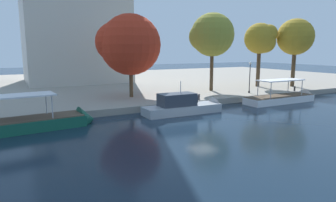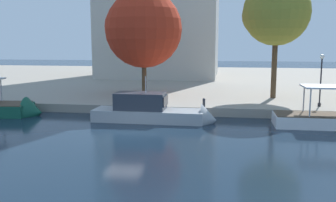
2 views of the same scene
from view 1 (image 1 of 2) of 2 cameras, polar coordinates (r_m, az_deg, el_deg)
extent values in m
plane|color=#142333|center=(29.06, 6.56, -4.32)|extent=(220.00, 220.00, 0.00)
cube|color=gray|center=(60.85, -12.41, 3.19)|extent=(120.00, 55.00, 0.76)
cube|color=#14513D|center=(29.20, -28.06, -4.80)|extent=(13.12, 4.20, 1.43)
cone|color=#14513D|center=(30.52, -14.99, -3.39)|extent=(1.65, 2.81, 2.69)
cube|color=brown|center=(29.03, -28.18, -3.35)|extent=(12.85, 4.03, 0.08)
cylinder|color=#B2B2B7|center=(30.48, -21.92, -0.35)|extent=(0.10, 0.10, 1.99)
cylinder|color=#B2B2B7|center=(28.17, -20.94, -1.06)|extent=(0.10, 0.10, 1.99)
cube|color=silver|center=(28.68, -28.51, 0.72)|extent=(8.22, 3.50, 0.12)
cube|color=#9EA3A8|center=(33.54, 2.68, -1.93)|extent=(8.87, 2.70, 1.35)
cone|color=#9EA3A8|center=(36.14, 9.33, -1.20)|extent=(1.23, 2.49, 2.47)
cube|color=#2D333D|center=(32.97, 1.70, 0.27)|extent=(4.00, 2.13, 1.35)
cube|color=black|center=(33.73, 4.01, 0.57)|extent=(1.08, 1.96, 0.81)
cylinder|color=silver|center=(33.00, 2.39, 2.60)|extent=(0.08, 0.08, 1.31)
cube|color=white|center=(42.93, 20.18, -0.02)|extent=(10.41, 2.86, 1.32)
cone|color=white|center=(47.31, 24.78, 0.53)|extent=(1.42, 2.51, 2.50)
cube|color=brown|center=(42.82, 20.24, 0.91)|extent=(10.21, 2.72, 0.08)
cylinder|color=#B2B2B7|center=(45.56, 21.66, 2.64)|extent=(0.10, 0.10, 2.01)
cylinder|color=#B2B2B7|center=(44.18, 23.86, 2.30)|extent=(0.10, 0.10, 2.01)
cylinder|color=#B2B2B7|center=(41.37, 16.54, 2.28)|extent=(0.10, 0.10, 2.01)
cylinder|color=#B2B2B7|center=(39.84, 18.78, 1.89)|extent=(0.10, 0.10, 2.01)
cube|color=silver|center=(42.57, 20.40, 3.71)|extent=(6.46, 2.61, 0.12)
cylinder|color=#2D2D33|center=(38.17, 5.84, 0.64)|extent=(0.23, 0.23, 0.57)
sphere|color=#2D2D33|center=(38.12, 5.85, 1.15)|extent=(0.25, 0.25, 0.25)
cylinder|color=#2D2D33|center=(49.82, 22.69, 2.05)|extent=(0.26, 0.26, 0.57)
sphere|color=#2D2D33|center=(49.78, 22.71, 2.45)|extent=(0.28, 0.28, 0.28)
cylinder|color=black|center=(45.47, 15.10, 4.07)|extent=(0.12, 0.12, 4.14)
sphere|color=white|center=(45.32, 15.23, 6.89)|extent=(0.37, 0.37, 0.37)
cylinder|color=black|center=(45.69, 15.00, 1.67)|extent=(0.26, 0.26, 0.30)
cylinder|color=#4C3823|center=(55.93, 22.48, 5.64)|extent=(0.66, 0.66, 6.07)
sphere|color=olive|center=(55.88, 22.84, 11.06)|extent=(6.02, 6.02, 6.02)
sphere|color=olive|center=(57.36, 22.85, 11.32)|extent=(4.07, 4.07, 4.07)
sphere|color=olive|center=(55.61, 22.14, 11.01)|extent=(4.00, 4.00, 4.00)
cylinder|color=#4C3823|center=(46.87, 8.20, 5.59)|extent=(0.53, 0.53, 5.99)
sphere|color=olive|center=(46.81, 8.36, 12.23)|extent=(6.49, 6.49, 6.49)
sphere|color=olive|center=(46.77, 6.55, 11.95)|extent=(4.18, 4.18, 4.18)
sphere|color=olive|center=(48.10, 9.30, 11.47)|extent=(3.56, 3.56, 3.56)
cylinder|color=#4C3823|center=(40.46, -6.94, 3.50)|extent=(0.49, 0.49, 3.89)
sphere|color=#B22D19|center=(40.23, -7.08, 10.47)|extent=(7.91, 7.91, 7.91)
sphere|color=#B22D19|center=(39.84, -6.49, 11.62)|extent=(4.09, 4.09, 4.09)
sphere|color=#B22D19|center=(40.46, -9.86, 10.86)|extent=(5.18, 5.18, 5.18)
cylinder|color=#4C3823|center=(54.06, 16.61, 5.90)|extent=(0.63, 0.63, 6.15)
sphere|color=olive|center=(54.00, 16.86, 11.20)|extent=(5.12, 5.12, 5.12)
sphere|color=olive|center=(53.76, 18.37, 11.96)|extent=(2.95, 2.95, 2.95)
sphere|color=olive|center=(53.82, 17.75, 10.49)|extent=(3.54, 3.54, 3.54)
camera|label=2|loc=(22.80, 64.21, 2.24)|focal=40.29mm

